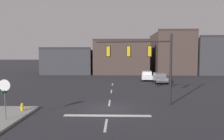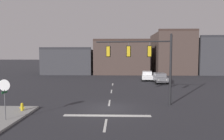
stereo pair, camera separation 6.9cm
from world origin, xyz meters
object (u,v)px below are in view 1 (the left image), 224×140
Objects in this scene: stop_sign at (5,90)px; fire_hydrant at (22,108)px; car_lot_middle at (160,78)px; signal_mast_near_side at (145,57)px; car_lot_nearside at (147,76)px.

stop_sign reaches higher than fire_hydrant.
stop_sign is 0.63× the size of car_lot_middle.
fire_hydrant is at bearing -129.53° from car_lot_middle.
car_lot_nearside is (2.75, 17.43, -3.41)m from signal_mast_near_side.
car_lot_nearside is (12.59, 22.64, -1.29)m from stop_sign.
car_lot_nearside and car_lot_middle have the same top height.
stop_sign is 3.77× the size of fire_hydrant.
stop_sign is at bearing -126.19° from car_lot_middle.
signal_mast_near_side reaches higher than fire_hydrant.
car_lot_middle is at bearing 53.81° from stop_sign.
stop_sign is 0.61× the size of car_lot_nearside.
car_lot_middle is (14.13, 19.31, -1.29)m from stop_sign.
car_lot_middle is at bearing 73.11° from signal_mast_near_side.
fire_hydrant is at bearing -163.14° from signal_mast_near_side.
car_lot_middle is (1.54, -3.33, 0.00)m from car_lot_nearside.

